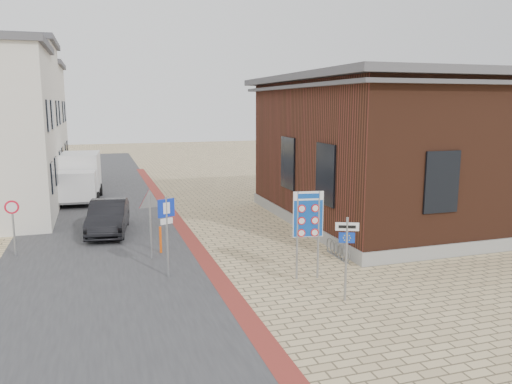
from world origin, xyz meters
TOP-DOWN VIEW (x-y plane):
  - ground at (0.00, 0.00)m, footprint 120.00×120.00m
  - road_strip at (-5.50, 15.00)m, footprint 7.00×60.00m
  - curb_strip at (-2.00, 10.00)m, footprint 0.60×40.00m
  - brick_building at (8.99, 7.00)m, footprint 13.00×13.00m
  - townhouse_far at (-10.99, 24.00)m, footprint 7.40×6.40m
  - bike_rack at (2.65, 2.20)m, footprint 0.08×1.80m
  - sedan at (-5.16, 8.40)m, footprint 2.04×4.45m
  - box_truck at (-6.47, 16.54)m, footprint 2.47×5.28m
  - border_sign at (0.71, 0.50)m, footprint 0.96×0.20m
  - essen_sign at (1.00, -1.50)m, footprint 0.62×0.29m
  - parking_sign at (-3.50, 2.00)m, footprint 0.55×0.25m
  - yield_sign at (-3.80, 4.09)m, footprint 0.88×0.22m
  - speed_sign at (-8.50, 5.89)m, footprint 0.50×0.07m
  - bollard at (-3.39, 4.70)m, footprint 0.10×0.10m

SIDE VIEW (x-z plane):
  - ground at x=0.00m, z-range 0.00..0.00m
  - road_strip at x=-5.50m, z-range 0.00..0.02m
  - curb_strip at x=-2.00m, z-range 0.00..0.03m
  - bike_rack at x=2.65m, z-range -0.04..0.56m
  - bollard at x=-3.39m, z-range 0.00..1.02m
  - sedan at x=-5.16m, z-range 0.00..1.41m
  - speed_sign at x=-8.50m, z-range 0.33..2.43m
  - box_truck at x=-6.47m, z-range 0.04..2.74m
  - essen_sign at x=1.00m, z-range 0.39..2.81m
  - parking_sign at x=-3.50m, z-range 0.49..3.13m
  - yield_sign at x=-3.80m, z-range 0.66..3.17m
  - border_sign at x=0.71m, z-range 0.62..3.45m
  - brick_building at x=8.99m, z-range 0.09..6.89m
  - townhouse_far at x=-10.99m, z-range 0.02..8.32m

